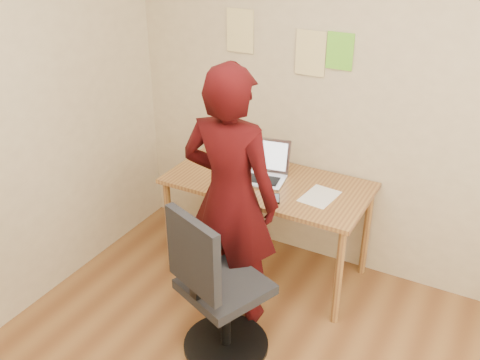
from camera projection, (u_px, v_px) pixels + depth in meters
The scene contains 10 objects.
room at pixel (237, 215), 2.12m from camera, with size 3.58×3.58×2.78m.
desk at pixel (268, 192), 3.74m from camera, with size 1.40×0.70×0.74m.
laptop at pixel (262, 170), 3.73m from camera, with size 0.39×0.36×0.25m.
paper_sheet at pixel (320, 196), 3.51m from camera, with size 0.20×0.28×0.00m, color white.
phone at pixel (275, 199), 3.47m from camera, with size 0.12×0.15×0.01m.
wall_note_left at pixel (240, 31), 3.73m from camera, with size 0.21×0.00×0.30m, color #F4DD91.
wall_note_mid at pixel (310, 53), 3.55m from camera, with size 0.21×0.00×0.30m, color #F4DD91.
wall_note_right at pixel (340, 51), 3.44m from camera, with size 0.18×0.00×0.24m, color #71DE32.
office_chair at pixel (216, 296), 3.09m from camera, with size 0.58×0.59×1.01m.
person at pixel (230, 199), 3.25m from camera, with size 0.62×0.41×1.71m, color #330708.
Camera 1 is at (0.88, -1.59, 2.45)m, focal length 40.00 mm.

